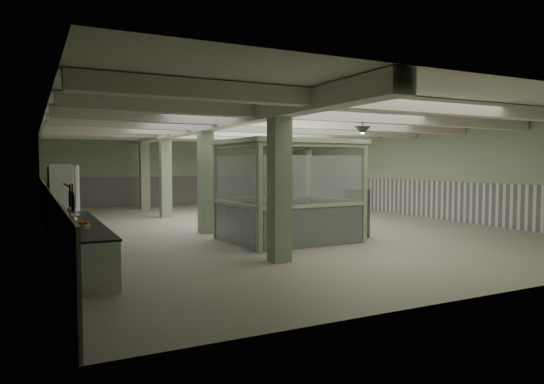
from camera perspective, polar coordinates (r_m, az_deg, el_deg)
name	(u,v)px	position (r m, az deg, el deg)	size (l,w,h in m)	color
floor	(264,225)	(17.28, -0.96, -3.88)	(20.00, 20.00, 0.00)	beige
ceiling	(264,123)	(17.20, -0.97, 8.10)	(14.00, 20.00, 0.02)	silver
wall_back	(184,171)	(26.52, -10.37, 2.48)	(14.00, 0.02, 3.60)	#A9C29B
wall_front	(519,186)	(9.22, 27.05, 0.66)	(14.00, 0.02, 3.60)	#A9C29B
wall_left	(46,177)	(15.46, -25.05, 1.65)	(0.02, 20.00, 3.60)	#A9C29B
wall_right	(414,173)	(21.14, 16.42, 2.19)	(0.02, 20.00, 3.60)	#A9C29B
wainscot_left	(48,213)	(15.53, -24.87, -2.23)	(0.05, 19.90, 1.50)	white
wainscot_right	(414,198)	(21.17, 16.32, -0.65)	(0.05, 19.90, 1.50)	white
wainscot_back	(184,190)	(26.53, -10.33, 0.21)	(13.90, 0.05, 1.50)	white
girder	(195,127)	(16.26, -9.00, 7.56)	(0.45, 19.90, 0.40)	white
beam_a	(416,105)	(10.95, 16.54, 9.75)	(13.90, 0.35, 0.32)	white
beam_b	(347,116)	(12.88, 8.82, 8.86)	(13.90, 0.35, 0.32)	white
beam_c	(299,123)	(14.98, 3.22, 8.11)	(13.90, 0.35, 0.32)	white
beam_d	(264,128)	(17.19, -0.97, 7.50)	(13.90, 0.35, 0.32)	white
beam_e	(237,132)	(19.47, -4.18, 7.00)	(13.90, 0.35, 0.32)	white
beam_f	(215,136)	(21.79, -6.70, 6.59)	(13.90, 0.35, 0.32)	white
beam_g	(198,138)	(24.16, -8.74, 6.26)	(13.90, 0.35, 0.32)	white
column_a	(279,181)	(10.66, 0.89, 1.34)	(0.42, 0.42, 3.60)	#9AAC8B
column_b	(206,176)	(15.27, -7.81, 1.91)	(0.42, 0.42, 3.60)	#9AAC8B
column_c	(165,173)	(20.07, -12.42, 2.20)	(0.42, 0.42, 3.60)	#9AAC8B
column_d	(144,172)	(23.97, -14.77, 2.34)	(0.42, 0.42, 3.60)	#9AAC8B
hook_rail	(67,185)	(7.88, -23.01, 0.74)	(0.02, 0.02, 1.20)	black
pendant_front	(362,131)	(13.15, 10.60, 7.11)	(0.44, 0.44, 0.22)	#313F2F
pendant_mid	(270,140)	(17.83, -0.21, 6.16)	(0.44, 0.44, 0.22)	#313F2F
pendant_back	(222,145)	(22.42, -5.93, 5.56)	(0.44, 0.44, 0.22)	#313F2F
prep_counter	(78,244)	(11.22, -21.90, -5.68)	(0.95, 5.48, 0.91)	silver
pitcher_near	(74,211)	(12.71, -22.30, -2.11)	(0.16, 0.19, 0.24)	silver
pitcher_far	(73,220)	(10.70, -22.34, -3.05)	(0.17, 0.20, 0.25)	silver
veg_colander	(70,213)	(12.45, -22.67, -2.31)	(0.45, 0.45, 0.21)	#44454A
orange_bowl	(83,227)	(10.06, -21.32, -3.89)	(0.26, 0.26, 0.09)	#B2B2B7
skillet_near	(73,201)	(7.52, -22.42, -1.04)	(0.27, 0.27, 0.04)	black
skillet_far	(70,199)	(7.99, -22.66, -0.80)	(0.24, 0.24, 0.03)	black
walkin_cooler	(60,201)	(15.75, -23.64, -0.95)	(0.83, 2.34, 2.14)	white
guard_booth	(288,174)	(13.62, 1.88, 2.13)	(3.65, 3.14, 2.83)	#A2B994
filing_cabinet	(356,213)	(14.58, 9.91, -2.45)	(0.46, 0.66, 1.43)	#4E5244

